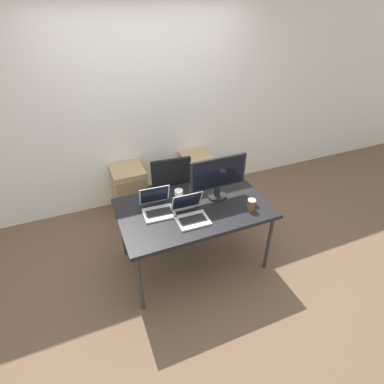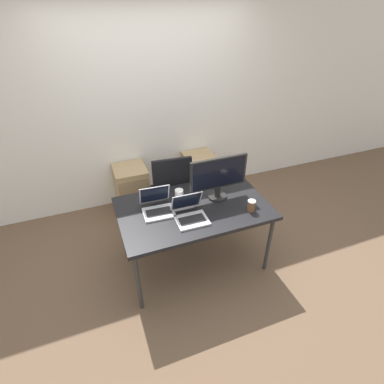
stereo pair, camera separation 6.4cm
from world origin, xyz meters
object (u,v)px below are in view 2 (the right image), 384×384
(laptop_left, at_px, (157,206))
(coffee_cup_white, at_px, (179,194))
(office_chair, at_px, (170,200))
(coffee_cup_brown, at_px, (251,206))
(laptop_right, at_px, (190,214))
(cabinet_right, at_px, (200,176))
(monitor, at_px, (218,176))
(cabinet_left, at_px, (132,189))

(laptop_left, bearing_deg, coffee_cup_white, 24.90)
(office_chair, bearing_deg, coffee_cup_brown, -60.27)
(office_chair, bearing_deg, laptop_left, -116.44)
(laptop_left, distance_m, laptop_right, 0.34)
(office_chair, height_order, coffee_cup_white, office_chair)
(office_chair, distance_m, cabinet_right, 0.79)
(monitor, bearing_deg, cabinet_right, 76.72)
(laptop_left, bearing_deg, cabinet_left, 93.59)
(office_chair, distance_m, laptop_left, 0.81)
(office_chair, relative_size, laptop_right, 3.17)
(coffee_cup_brown, bearing_deg, cabinet_left, 122.32)
(cabinet_left, bearing_deg, cabinet_right, 0.00)
(cabinet_right, relative_size, laptop_right, 1.95)
(office_chair, bearing_deg, monitor, -62.10)
(cabinet_left, height_order, laptop_left, laptop_left)
(cabinet_left, distance_m, cabinet_right, 0.98)
(cabinet_left, xyz_separation_m, laptop_right, (0.33, -1.36, 0.48))
(laptop_right, height_order, coffee_cup_brown, laptop_right)
(cabinet_right, bearing_deg, laptop_left, -128.67)
(office_chair, height_order, coffee_cup_brown, office_chair)
(laptop_left, xyz_separation_m, monitor, (0.64, 0.00, 0.20))
(laptop_right, xyz_separation_m, coffee_cup_white, (0.01, 0.34, 0.00))
(laptop_right, bearing_deg, cabinet_right, 64.31)
(laptop_right, xyz_separation_m, monitor, (0.38, 0.22, 0.20))
(cabinet_left, bearing_deg, laptop_right, -76.39)
(cabinet_right, height_order, laptop_left, laptop_left)
(monitor, bearing_deg, coffee_cup_white, 161.95)
(office_chair, xyz_separation_m, laptop_right, (-0.05, -0.85, 0.42))
(cabinet_left, relative_size, cabinet_right, 1.00)
(laptop_left, relative_size, coffee_cup_white, 3.25)
(office_chair, xyz_separation_m, coffee_cup_brown, (0.54, -0.95, 0.42))
(office_chair, relative_size, laptop_left, 3.21)
(cabinet_left, distance_m, laptop_left, 1.24)
(coffee_cup_white, bearing_deg, cabinet_left, 108.39)
(monitor, bearing_deg, office_chair, 117.90)
(office_chair, distance_m, monitor, 0.94)
(cabinet_left, relative_size, coffee_cup_brown, 5.62)
(monitor, bearing_deg, cabinet_left, 122.11)
(laptop_right, distance_m, coffee_cup_brown, 0.60)
(laptop_left, distance_m, coffee_cup_white, 0.29)
(cabinet_left, relative_size, laptop_right, 1.95)
(laptop_left, relative_size, laptop_right, 0.99)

